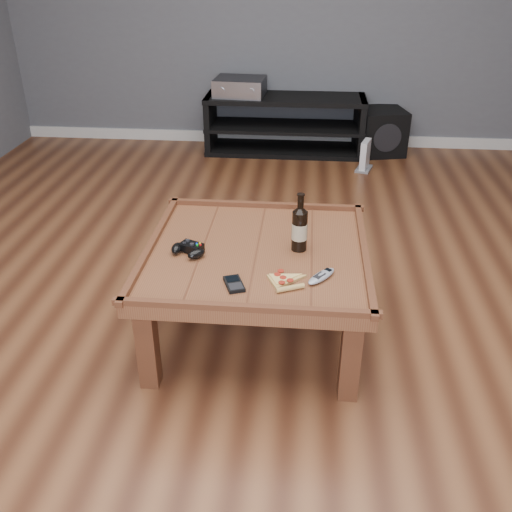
# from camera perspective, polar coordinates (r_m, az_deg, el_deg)

# --- Properties ---
(ground) EXTENTS (6.00, 6.00, 0.00)m
(ground) POSITION_cam_1_polar(r_m,az_deg,el_deg) (2.83, 0.07, -7.46)
(ground) COLOR #432213
(ground) RESTS_ON ground
(baseboard) EXTENTS (5.00, 0.02, 0.10)m
(baseboard) POSITION_cam_1_polar(r_m,az_deg,el_deg) (5.51, 2.96, 11.68)
(baseboard) COLOR silver
(baseboard) RESTS_ON ground
(coffee_table) EXTENTS (1.03, 1.03, 0.48)m
(coffee_table) POSITION_cam_1_polar(r_m,az_deg,el_deg) (2.62, 0.08, -0.56)
(coffee_table) COLOR brown
(coffee_table) RESTS_ON ground
(media_console) EXTENTS (1.40, 0.45, 0.50)m
(media_console) POSITION_cam_1_polar(r_m,az_deg,el_deg) (5.23, 2.89, 12.95)
(media_console) COLOR black
(media_console) RESTS_ON ground
(beer_bottle) EXTENTS (0.07, 0.07, 0.27)m
(beer_bottle) POSITION_cam_1_polar(r_m,az_deg,el_deg) (2.56, 4.38, 2.85)
(beer_bottle) COLOR black
(beer_bottle) RESTS_ON coffee_table
(game_controller) EXTENTS (0.17, 0.15, 0.05)m
(game_controller) POSITION_cam_1_polar(r_m,az_deg,el_deg) (2.57, -6.76, 0.67)
(game_controller) COLOR black
(game_controller) RESTS_ON coffee_table
(pizza_slice) EXTENTS (0.21, 0.25, 0.02)m
(pizza_slice) POSITION_cam_1_polar(r_m,az_deg,el_deg) (2.35, 2.82, -2.46)
(pizza_slice) COLOR tan
(pizza_slice) RESTS_ON coffee_table
(smartphone) EXTENTS (0.11, 0.14, 0.02)m
(smartphone) POSITION_cam_1_polar(r_m,az_deg,el_deg) (2.32, -2.20, -2.80)
(smartphone) COLOR black
(smartphone) RESTS_ON coffee_table
(remote_control) EXTENTS (0.14, 0.17, 0.02)m
(remote_control) POSITION_cam_1_polar(r_m,az_deg,el_deg) (2.38, 6.56, -2.01)
(remote_control) COLOR gray
(remote_control) RESTS_ON coffee_table
(av_receiver) EXTENTS (0.45, 0.39, 0.15)m
(av_receiver) POSITION_cam_1_polar(r_m,az_deg,el_deg) (5.17, -1.63, 16.56)
(av_receiver) COLOR black
(av_receiver) RESTS_ON media_console
(subwoofer) EXTENTS (0.47, 0.47, 0.39)m
(subwoofer) POSITION_cam_1_polar(r_m,az_deg,el_deg) (5.32, 12.31, 12.07)
(subwoofer) COLOR black
(subwoofer) RESTS_ON ground
(game_console) EXTENTS (0.16, 0.22, 0.25)m
(game_console) POSITION_cam_1_polar(r_m,az_deg,el_deg) (4.89, 10.84, 9.74)
(game_console) COLOR gray
(game_console) RESTS_ON ground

